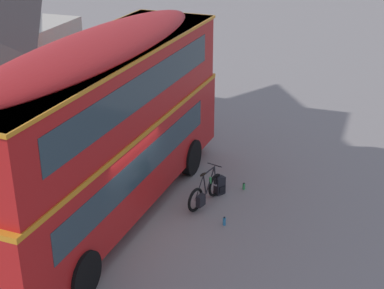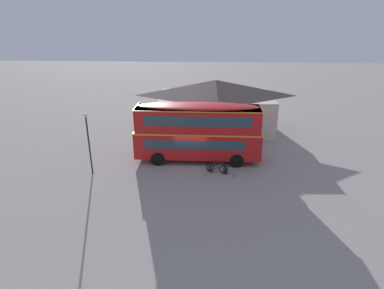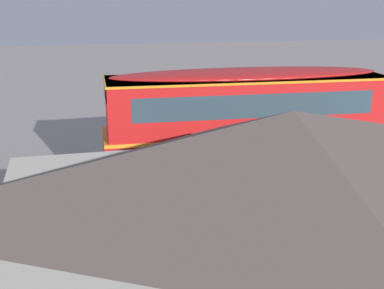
{
  "view_description": "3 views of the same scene",
  "coord_description": "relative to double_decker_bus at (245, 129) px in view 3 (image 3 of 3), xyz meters",
  "views": [
    {
      "loc": [
        -11.0,
        -6.5,
        8.1
      ],
      "look_at": [
        2.64,
        -1.1,
        1.48
      ],
      "focal_mm": 53.68,
      "sensor_mm": 36.0,
      "label": 1
    },
    {
      "loc": [
        1.5,
        -24.33,
        11.33
      ],
      "look_at": [
        0.18,
        -1.11,
        2.03
      ],
      "focal_mm": 30.68,
      "sensor_mm": 36.0,
      "label": 2
    },
    {
      "loc": [
        5.86,
        18.09,
        7.38
      ],
      "look_at": [
        2.31,
        -0.47,
        1.87
      ],
      "focal_mm": 49.29,
      "sensor_mm": 36.0,
      "label": 3
    }
  ],
  "objects": [
    {
      "name": "water_bottle_green_metal",
      "position": [
        2.72,
        -3.01,
        -2.55
      ],
      "size": [
        0.08,
        0.08,
        0.21
      ],
      "color": "green",
      "rests_on": "ground"
    },
    {
      "name": "pub_building",
      "position": [
        1.48,
        8.12,
        -0.02
      ],
      "size": [
        12.1,
        7.72,
        5.15
      ],
      "color": "beige",
      "rests_on": "ground"
    },
    {
      "name": "double_decker_bus",
      "position": [
        0.0,
        0.0,
        0.0
      ],
      "size": [
        10.1,
        2.67,
        4.79
      ],
      "color": "black",
      "rests_on": "ground"
    },
    {
      "name": "backpack_on_ground",
      "position": [
        2.21,
        -2.43,
        -2.35
      ],
      "size": [
        0.36,
        0.33,
        0.58
      ],
      "color": "black",
      "rests_on": "ground"
    },
    {
      "name": "ground_plane",
      "position": [
        -0.55,
        -0.52,
        -2.64
      ],
      "size": [
        120.0,
        120.0,
        0.0
      ],
      "primitive_type": "plane",
      "color": "gray"
    },
    {
      "name": "water_bottle_blue_sports",
      "position": [
        0.68,
        -3.09,
        -2.53
      ],
      "size": [
        0.08,
        0.08,
        0.24
      ],
      "color": "#338CBF",
      "rests_on": "ground"
    },
    {
      "name": "touring_bicycle",
      "position": [
        1.51,
        -2.25,
        -2.27
      ],
      "size": [
        1.67,
        0.55,
        1.02
      ],
      "color": "black",
      "rests_on": "ground"
    }
  ]
}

